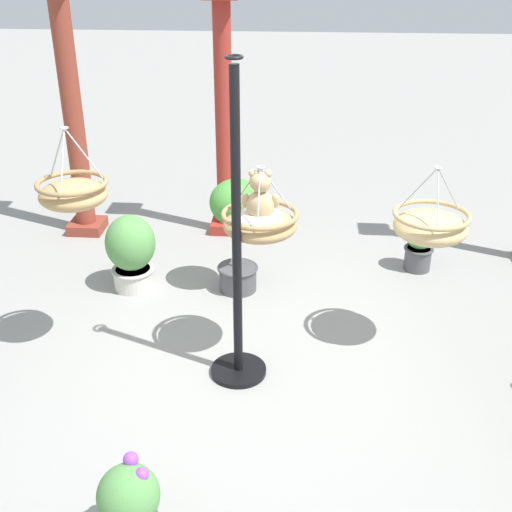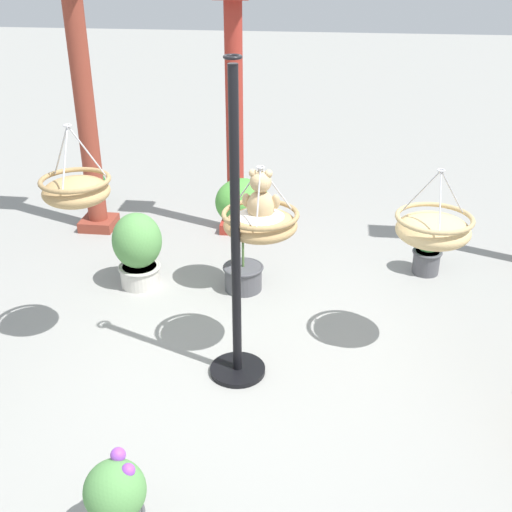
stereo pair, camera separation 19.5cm
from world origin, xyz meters
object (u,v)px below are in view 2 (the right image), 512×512
at_px(display_pole_central, 236,289).
at_px(potted_plant_fern_front, 428,247).
at_px(potted_plant_flowering_red, 138,248).
at_px(potted_plant_bushy_green, 117,501).
at_px(greenhouse_pillar_left, 235,124).
at_px(hanging_basket_with_teddy, 260,223).
at_px(teddy_bear, 261,199).
at_px(hanging_basket_right_low, 433,228).
at_px(hanging_basket_left_high, 76,190).
at_px(potted_plant_tall_leafy, 243,223).
at_px(potted_plant_small_succulent, 94,187).
at_px(greenhouse_pillar_far_back, 86,113).

bearing_deg(display_pole_central, potted_plant_fern_front, 48.52).
bearing_deg(potted_plant_flowering_red, potted_plant_fern_front, 11.88).
bearing_deg(potted_plant_fern_front, potted_plant_bushy_green, -120.76).
bearing_deg(greenhouse_pillar_left, hanging_basket_with_teddy, -77.02).
bearing_deg(teddy_bear, hanging_basket_right_low, 8.90).
bearing_deg(hanging_basket_with_teddy, hanging_basket_left_high, -178.08).
xyz_separation_m(hanging_basket_with_teddy, greenhouse_pillar_left, (-0.57, 2.46, 0.08)).
bearing_deg(display_pole_central, hanging_basket_left_high, 170.63).
height_order(hanging_basket_with_teddy, potted_plant_fern_front, hanging_basket_with_teddy).
height_order(display_pole_central, potted_plant_tall_leafy, display_pole_central).
bearing_deg(display_pole_central, potted_plant_tall_leafy, 95.98).
bearing_deg(potted_plant_small_succulent, potted_plant_fern_front, -18.88).
xyz_separation_m(greenhouse_pillar_left, potted_plant_bushy_green, (-0.02, -4.36, -0.97)).
relative_size(potted_plant_tall_leafy, potted_plant_small_succulent, 2.33).
xyz_separation_m(greenhouse_pillar_far_back, potted_plant_tall_leafy, (1.91, -1.25, -0.67)).
relative_size(hanging_basket_with_teddy, hanging_basket_right_low, 0.96).
height_order(potted_plant_tall_leafy, potted_plant_bushy_green, potted_plant_tall_leafy).
height_order(potted_plant_fern_front, potted_plant_small_succulent, potted_plant_fern_front).
bearing_deg(greenhouse_pillar_far_back, potted_plant_bushy_green, -69.13).
relative_size(hanging_basket_right_low, potted_plant_flowering_red, 0.80).
relative_size(greenhouse_pillar_left, greenhouse_pillar_far_back, 0.93).
height_order(display_pole_central, potted_plant_flowering_red, display_pole_central).
xyz_separation_m(hanging_basket_with_teddy, potted_plant_fern_front, (1.53, 1.65, -0.90)).
bearing_deg(teddy_bear, display_pole_central, -118.95).
xyz_separation_m(teddy_bear, hanging_basket_left_high, (-1.38, -0.07, 0.04)).
relative_size(hanging_basket_left_high, potted_plant_flowering_red, 0.81).
distance_m(hanging_basket_with_teddy, hanging_basket_right_low, 1.32).
distance_m(teddy_bear, potted_plant_tall_leafy, 1.29).
xyz_separation_m(display_pole_central, potted_plant_bushy_green, (-0.43, -1.65, -0.45)).
xyz_separation_m(greenhouse_pillar_left, potted_plant_small_succulent, (-1.91, 0.55, -1.03)).
xyz_separation_m(display_pole_central, potted_plant_small_succulent, (-2.33, 3.27, -0.52)).
xyz_separation_m(hanging_basket_left_high, greenhouse_pillar_left, (0.82, 2.51, -0.14)).
xyz_separation_m(greenhouse_pillar_far_back, potted_plant_flowering_red, (0.88, -1.29, -0.98)).
xyz_separation_m(hanging_basket_left_high, potted_plant_tall_leafy, (1.10, 1.13, -0.70)).
height_order(hanging_basket_right_low, potted_plant_small_succulent, hanging_basket_right_low).
bearing_deg(hanging_basket_right_low, potted_plant_bushy_green, -131.58).
relative_size(greenhouse_pillar_far_back, potted_plant_small_succulent, 5.86).
bearing_deg(potted_plant_fern_front, teddy_bear, -133.20).
bearing_deg(teddy_bear, potted_plant_fern_front, 46.80).
relative_size(display_pole_central, potted_plant_small_succulent, 5.02).
bearing_deg(greenhouse_pillar_left, hanging_basket_right_low, -50.16).
height_order(teddy_bear, potted_plant_fern_front, teddy_bear).
relative_size(greenhouse_pillar_far_back, potted_plant_bushy_green, 4.78).
relative_size(hanging_basket_left_high, potted_plant_tall_leafy, 0.54).
distance_m(hanging_basket_right_low, potted_plant_tall_leafy, 1.85).
height_order(hanging_basket_with_teddy, hanging_basket_left_high, hanging_basket_left_high).
relative_size(potted_plant_fern_front, potted_plant_bushy_green, 0.98).
height_order(hanging_basket_with_teddy, potted_plant_flowering_red, hanging_basket_with_teddy).
xyz_separation_m(potted_plant_flowering_red, potted_plant_small_succulent, (-1.16, 1.97, -0.15)).
xyz_separation_m(potted_plant_flowering_red, potted_plant_tall_leafy, (1.03, 0.03, 0.31)).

